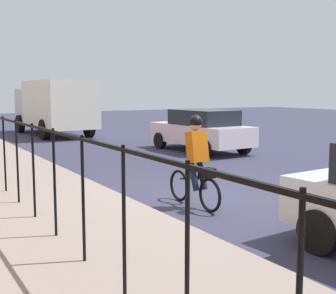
% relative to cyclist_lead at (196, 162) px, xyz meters
% --- Properties ---
extents(ground_plane, '(80.00, 80.00, 0.00)m').
position_rel_cyclist_lead_xyz_m(ground_plane, '(0.59, -0.75, -0.91)').
color(ground_plane, '#36364C').
extents(lane_line_centre, '(36.00, 0.12, 0.01)m').
position_rel_cyclist_lead_xyz_m(lane_line_centre, '(0.59, -2.35, -0.91)').
color(lane_line_centre, yellow).
rests_on(lane_line_centre, ground).
extents(sidewalk, '(40.00, 3.20, 0.15)m').
position_rel_cyclist_lead_xyz_m(sidewalk, '(0.59, 2.65, -0.84)').
color(sidewalk, gray).
rests_on(sidewalk, ground).
extents(iron_fence, '(18.91, 0.04, 1.60)m').
position_rel_cyclist_lead_xyz_m(iron_fence, '(1.59, 3.05, 0.35)').
color(iron_fence, black).
rests_on(iron_fence, sidewalk).
extents(cyclist_lead, '(1.71, 0.37, 1.83)m').
position_rel_cyclist_lead_xyz_m(cyclist_lead, '(0.00, 0.00, 0.00)').
color(cyclist_lead, black).
rests_on(cyclist_lead, ground).
extents(patrol_sedan, '(4.47, 2.06, 1.58)m').
position_rel_cyclist_lead_xyz_m(patrol_sedan, '(6.79, -4.87, -0.09)').
color(patrol_sedan, white).
rests_on(patrol_sedan, ground).
extents(box_truck_background, '(6.76, 2.67, 2.78)m').
position_rel_cyclist_lead_xyz_m(box_truck_background, '(15.82, -2.03, 0.64)').
color(box_truck_background, white).
rests_on(box_truck_background, ground).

